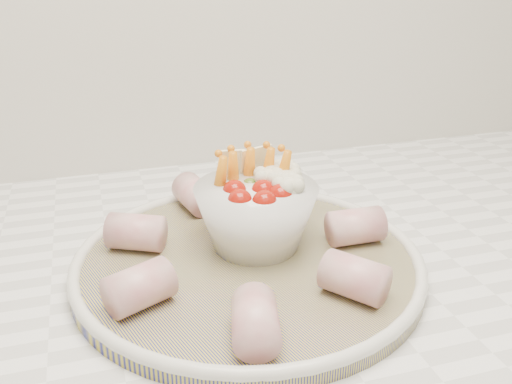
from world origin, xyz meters
name	(u,v)px	position (x,y,z in m)	size (l,w,h in m)	color
serving_platter	(248,261)	(0.07, 1.44, 0.93)	(0.43, 0.43, 0.02)	navy
veggie_bowl	(258,210)	(0.09, 1.46, 0.97)	(0.12, 0.12, 0.10)	white
cured_meat_rolls	(247,241)	(0.07, 1.44, 0.95)	(0.28, 0.31, 0.04)	#BB555F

